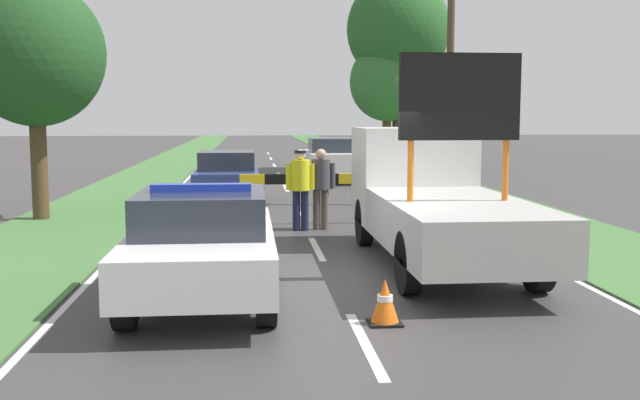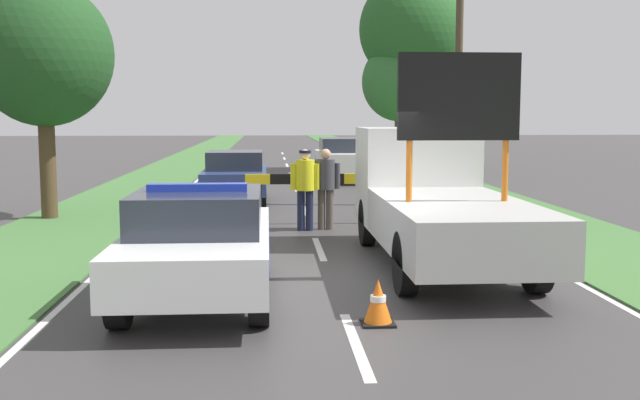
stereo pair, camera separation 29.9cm
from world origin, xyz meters
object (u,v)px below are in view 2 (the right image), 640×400
object	(u,v)px
pedestrian_civilian	(326,182)
police_car	(199,242)
road_barrier	(319,182)
police_officer	(305,182)
traffic_cone_near_truck	(133,253)
traffic_cone_near_police	(378,302)
roadside_tree_near_right	(399,82)
roadside_tree_mid_left	(43,55)
queued_car_van_white	(341,159)
traffic_cone_centre_front	(403,203)
utility_pole	(459,74)
traffic_cone_behind_barrier	(152,236)
roadside_tree_near_left	(411,30)
queued_car_hatch_blue	(235,176)
work_truck	(434,197)

from	to	relation	value
pedestrian_civilian	police_car	bearing A→B (deg)	-124.94
road_barrier	police_officer	bearing A→B (deg)	-104.62
police_car	traffic_cone_near_truck	xyz separation A→B (m)	(-1.24, 2.02, -0.50)
road_barrier	pedestrian_civilian	xyz separation A→B (m)	(0.08, -0.78, 0.06)
traffic_cone_near_police	roadside_tree_near_right	size ratio (longest dim) A/B	0.10
police_officer	roadside_tree_near_right	bearing A→B (deg)	-132.78
roadside_tree_near_right	roadside_tree_mid_left	distance (m)	17.96
queued_car_van_white	traffic_cone_near_truck	bearing A→B (deg)	72.80
police_officer	traffic_cone_near_police	size ratio (longest dim) A/B	3.20
traffic_cone_centre_front	utility_pole	size ratio (longest dim) A/B	0.10
police_officer	utility_pole	world-z (taller)	utility_pole
police_officer	traffic_cone_near_police	distance (m)	7.31
utility_pole	traffic_cone_behind_barrier	bearing A→B (deg)	-137.66
police_officer	roadside_tree_near_left	bearing A→B (deg)	-134.11
police_officer	queued_car_hatch_blue	world-z (taller)	police_officer
police_officer	traffic_cone_near_truck	xyz separation A→B (m)	(-2.95, -3.81, -0.76)
traffic_cone_behind_barrier	queued_car_van_white	size ratio (longest dim) A/B	0.15
queued_car_hatch_blue	roadside_tree_near_right	world-z (taller)	roadside_tree_near_right
queued_car_van_white	utility_pole	bearing A→B (deg)	107.26
police_car	work_truck	distance (m)	4.41
traffic_cone_near_police	queued_car_van_white	xyz separation A→B (m)	(1.42, 19.16, 0.57)
work_truck	queued_car_hatch_blue	bearing A→B (deg)	-68.00
roadside_tree_mid_left	road_barrier	bearing A→B (deg)	-11.55
traffic_cone_near_police	work_truck	bearing A→B (deg)	68.51
police_car	road_barrier	xyz separation A→B (m)	(2.07, 6.75, 0.18)
police_officer	roadside_tree_near_left	xyz separation A→B (m)	(5.41, 16.77, 5.08)
road_barrier	roadside_tree_near_left	xyz separation A→B (m)	(5.04, 15.85, 5.16)
roadside_tree_near_left	pedestrian_civilian	bearing A→B (deg)	-106.60
police_car	roadside_tree_near_left	distance (m)	24.29
road_barrier	roadside_tree_near_right	distance (m)	16.50
work_truck	traffic_cone_near_police	distance (m)	4.17
pedestrian_civilian	traffic_cone_near_police	world-z (taller)	pedestrian_civilian
traffic_cone_behind_barrier	roadside_tree_near_left	xyz separation A→B (m)	(8.26, 19.14, 5.81)
roadside_tree_near_right	queued_car_hatch_blue	bearing A→B (deg)	-120.20
utility_pole	traffic_cone_centre_front	bearing A→B (deg)	-130.94
traffic_cone_near_truck	utility_pole	distance (m)	11.28
roadside_tree_near_left	roadside_tree_near_right	distance (m)	2.32
pedestrian_civilian	roadside_tree_mid_left	distance (m)	7.30
traffic_cone_near_police	road_barrier	bearing A→B (deg)	90.89
pedestrian_civilian	traffic_cone_behind_barrier	world-z (taller)	pedestrian_civilian
pedestrian_civilian	queued_car_van_white	bearing A→B (deg)	67.75
road_barrier	traffic_cone_behind_barrier	size ratio (longest dim) A/B	5.51
police_officer	traffic_cone_near_truck	world-z (taller)	police_officer
traffic_cone_behind_barrier	roadside_tree_near_right	bearing A→B (deg)	67.66
work_truck	roadside_tree_mid_left	world-z (taller)	roadside_tree_mid_left
police_car	roadside_tree_mid_left	distance (m)	9.60
work_truck	traffic_cone_behind_barrier	world-z (taller)	work_truck
police_officer	queued_car_van_white	world-z (taller)	police_officer
work_truck	queued_car_van_white	world-z (taller)	work_truck
pedestrian_civilian	traffic_cone_behind_barrier	xyz separation A→B (m)	(-3.31, -2.51, -0.72)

